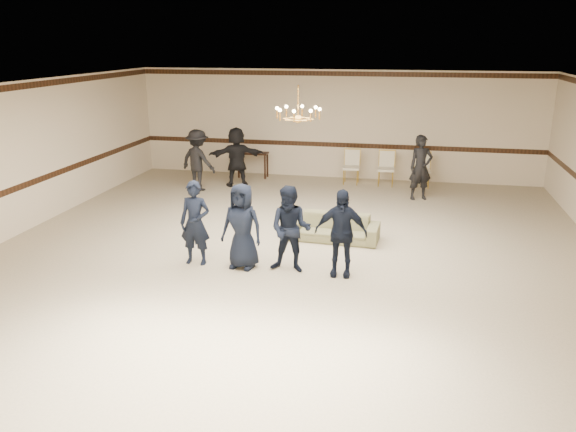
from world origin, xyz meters
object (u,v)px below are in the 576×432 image
adult_left (198,160)px  adult_mid (237,157)px  settee (334,227)px  banquet_chair_mid (386,169)px  boy_a (195,223)px  boy_c (291,229)px  boy_d (341,233)px  adult_right (421,168)px  console_table (253,165)px  banquet_chair_left (351,167)px  boy_b (242,226)px  chandelier (298,102)px  banquet_chair_right (422,170)px

adult_left → adult_mid: size_ratio=1.00×
settee → banquet_chair_mid: (0.85, 4.96, 0.22)m
boy_a → boy_c: 1.80m
settee → boy_d: bearing=-75.7°
adult_right → console_table: (-4.93, 1.51, -0.46)m
banquet_chair_left → settee: bearing=-91.2°
boy_b → boy_c: same height
boy_c → console_table: 7.47m
boy_c → adult_left: adult_left is taller
chandelier → adult_right: size_ratio=0.55×
banquet_chair_mid → boy_c: bearing=-102.5°
boy_b → settee: boy_b is taller
adult_right → banquet_chair_right: (0.07, 1.31, -0.36)m
adult_left → banquet_chair_left: 4.40m
banquet_chair_right → settee: bearing=-111.3°
boy_b → console_table: size_ratio=1.71×
banquet_chair_left → adult_right: bearing=-37.2°
boy_c → boy_d: bearing=2.7°
boy_a → boy_b: (0.90, 0.00, 0.00)m
chandelier → banquet_chair_mid: chandelier is taller
settee → adult_right: adult_right is taller
boy_d → adult_right: (1.43, 5.48, 0.06)m
banquet_chair_right → boy_c: bearing=-110.3°
boy_c → console_table: boy_c is taller
boy_d → adult_mid: 6.93m
console_table → boy_c: bearing=-70.5°
boy_c → chandelier: bearing=98.9°
console_table → settee: bearing=-59.5°
boy_b → adult_mid: size_ratio=0.93×
boy_c → adult_mid: adult_mid is taller
boy_d → adult_right: size_ratio=0.93×
boy_b → adult_mid: (-1.87, 5.88, 0.06)m
chandelier → banquet_chair_mid: bearing=73.5°
adult_mid → adult_right: (5.10, -0.40, 0.00)m
boy_b → boy_a: bearing=-172.0°
boy_a → chandelier: bearing=43.0°
boy_c → adult_left: 6.35m
boy_b → settee: (1.45, 1.83, -0.52)m
banquet_chair_left → chandelier: bearing=-99.0°
adult_left → adult_mid: same height
adult_right → console_table: adult_right is taller
banquet_chair_mid → adult_mid: bearing=-168.4°
boy_c → settee: 1.98m
console_table → banquet_chair_mid: bearing=-3.8°
boy_c → banquet_chair_mid: boy_c is taller
chandelier → boy_c: bearing=-83.8°
boy_d → adult_mid: bearing=121.2°
settee → boy_a: bearing=-138.5°
boy_a → adult_mid: bearing=99.5°
adult_left → console_table: bearing=-100.1°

